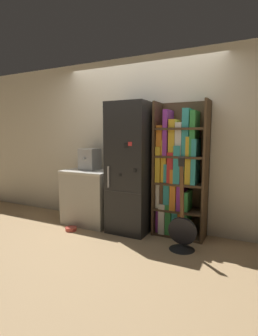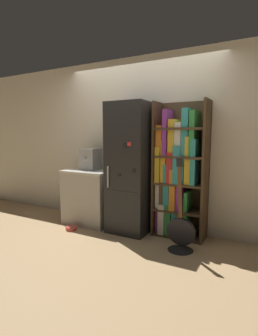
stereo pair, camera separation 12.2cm
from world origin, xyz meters
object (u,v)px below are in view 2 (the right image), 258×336
(refrigerator, at_px, (131,168))
(espresso_machine, at_px, (91,159))
(bookshelf, at_px, (178,173))
(pet_bowl, at_px, (71,228))
(guitar, at_px, (181,237))

(refrigerator, height_order, espresso_machine, refrigerator)
(bookshelf, relative_size, espresso_machine, 5.51)
(bookshelf, distance_m, pet_bowl, 1.79)
(espresso_machine, relative_size, pet_bowl, 1.99)
(guitar, bearing_deg, pet_bowl, -176.54)
(bookshelf, relative_size, guitar, 1.61)
(espresso_machine, xyz_separation_m, guitar, (1.64, -0.38, -0.87))
(refrigerator, xyz_separation_m, bookshelf, (0.66, 0.13, -0.04))
(espresso_machine, distance_m, guitar, 1.89)
(refrigerator, relative_size, bookshelf, 1.00)
(pet_bowl, bearing_deg, refrigerator, 28.37)
(guitar, distance_m, pet_bowl, 1.67)
(refrigerator, bearing_deg, bookshelf, 11.06)
(refrigerator, relative_size, pet_bowl, 10.96)
(refrigerator, distance_m, espresso_machine, 0.78)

